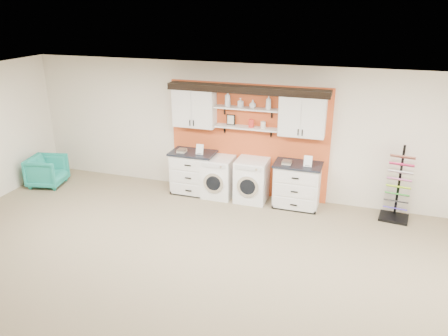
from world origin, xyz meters
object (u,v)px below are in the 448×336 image
(washer, at_px, (219,177))
(sample_rack, at_px, (397,196))
(armchair, at_px, (47,171))
(base_cabinet_right, at_px, (297,185))
(base_cabinet_left, at_px, (194,172))
(dryer, at_px, (252,180))

(washer, distance_m, sample_rack, 3.58)
(sample_rack, bearing_deg, washer, -172.62)
(armchair, bearing_deg, sample_rack, -96.28)
(base_cabinet_right, xyz_separation_m, armchair, (-5.57, -0.68, -0.12))
(base_cabinet_left, bearing_deg, base_cabinet_right, 0.00)
(base_cabinet_left, distance_m, sample_rack, 4.16)
(base_cabinet_right, height_order, armchair, base_cabinet_right)
(base_cabinet_left, xyz_separation_m, washer, (0.58, -0.00, -0.03))
(dryer, bearing_deg, base_cabinet_right, 0.20)
(base_cabinet_left, relative_size, washer, 1.10)
(base_cabinet_left, bearing_deg, armchair, -168.49)
(base_cabinet_left, xyz_separation_m, sample_rack, (4.16, 0.03, 0.01))
(dryer, relative_size, armchair, 1.20)
(base_cabinet_left, height_order, washer, base_cabinet_left)
(base_cabinet_left, height_order, sample_rack, sample_rack)
(base_cabinet_left, distance_m, washer, 0.58)
(base_cabinet_left, distance_m, dryer, 1.32)
(base_cabinet_right, bearing_deg, sample_rack, 0.76)
(dryer, xyz_separation_m, sample_rack, (2.85, 0.03, 0.03))
(dryer, distance_m, sample_rack, 2.85)
(base_cabinet_right, relative_size, dryer, 1.05)
(washer, height_order, dryer, dryer)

